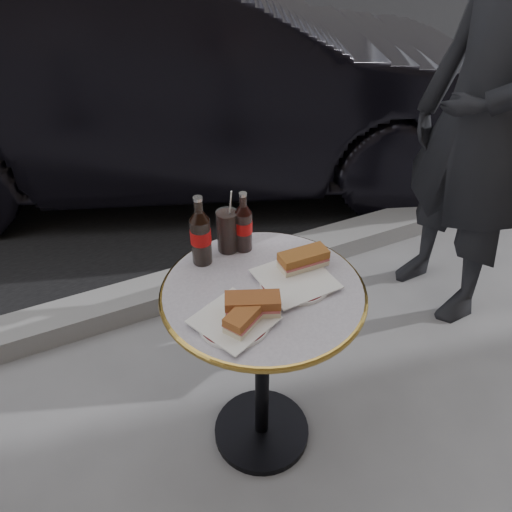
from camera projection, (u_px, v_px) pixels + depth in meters
name	position (u px, v px, depth m)	size (l,w,h in m)	color
ground	(262.00, 432.00, 1.93)	(80.00, 80.00, 0.00)	gray
asphalt_road	(65.00, 74.00, 5.54)	(40.00, 8.00, 0.00)	black
curb	(185.00, 287.00, 2.55)	(40.00, 0.20, 0.12)	gray
bistro_table	(262.00, 370.00, 1.71)	(0.62, 0.62, 0.73)	#BAB2C4
plate_left	(234.00, 322.00, 1.37)	(0.20, 0.20, 0.01)	white
plate_right	(295.00, 281.00, 1.51)	(0.22, 0.22, 0.01)	white
sandwich_left_a	(246.00, 316.00, 1.34)	(0.14, 0.07, 0.05)	#9C5527
sandwich_left_b	(253.00, 305.00, 1.38)	(0.15, 0.07, 0.05)	#954E25
sandwich_right	(303.00, 260.00, 1.54)	(0.15, 0.07, 0.05)	#A05E28
cola_bottle_left	(200.00, 231.00, 1.53)	(0.07, 0.07, 0.24)	black
cola_bottle_right	(243.00, 222.00, 1.59)	(0.06, 0.06, 0.21)	black
cola_glass	(227.00, 231.00, 1.61)	(0.07, 0.07, 0.14)	black
parked_car	(185.00, 80.00, 3.19)	(4.21, 1.46, 1.38)	black
pedestrian	(484.00, 123.00, 2.03)	(0.67, 0.44, 1.84)	black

